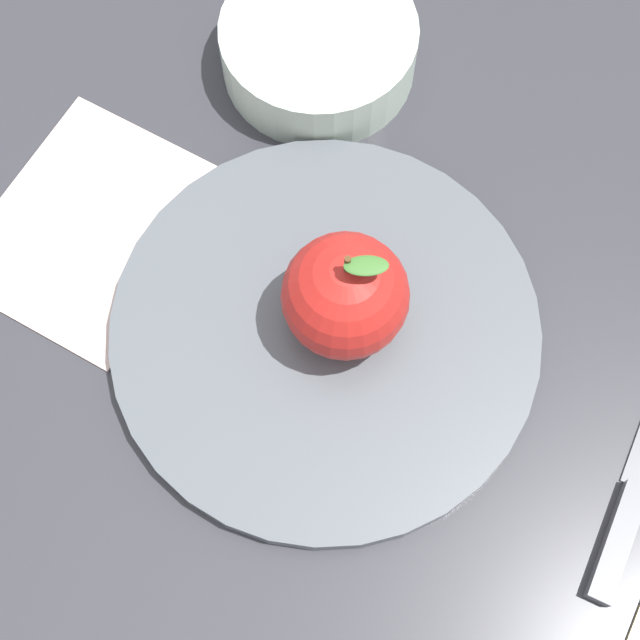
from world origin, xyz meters
The scene contains 6 objects.
ground_plane centered at (0.00, 0.00, 0.00)m, with size 2.40×2.40×0.00m, color #2D2D33.
dinner_plate centered at (-0.04, 0.00, 0.01)m, with size 0.26×0.26×0.01m.
apple centered at (-0.04, 0.01, 0.05)m, with size 0.07×0.07×0.09m.
side_bowl centered at (-0.10, 0.19, 0.02)m, with size 0.13×0.13×0.04m.
knife centered at (0.15, -0.04, 0.00)m, with size 0.06×0.20×0.01m.
linen_napkin centered at (-0.21, 0.04, 0.00)m, with size 0.13×0.15×0.00m, color beige.
Camera 1 is at (0.00, -0.19, 0.54)m, focal length 52.50 mm.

